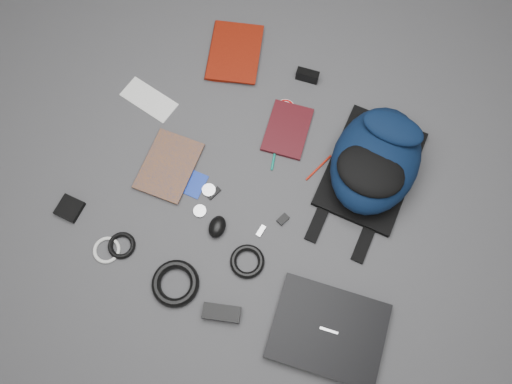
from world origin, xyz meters
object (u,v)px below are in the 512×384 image
at_px(comic_book, 146,158).
at_px(pouch, 70,208).
at_px(mouse, 217,227).
at_px(power_brick, 222,313).
at_px(textbook_red, 210,50).
at_px(dvd_case, 287,130).
at_px(laptop, 328,331).
at_px(compact_camera, 307,76).
at_px(backpack, 376,160).

xyz_separation_m(comic_book, pouch, (-0.14, -0.29, 0.00)).
distance_m(mouse, power_brick, 0.29).
xyz_separation_m(textbook_red, dvd_case, (0.42, -0.17, -0.01)).
xyz_separation_m(laptop, mouse, (-0.49, 0.14, 0.00)).
distance_m(dvd_case, mouse, 0.46).
relative_size(laptop, pouch, 4.44).
relative_size(power_brick, pouch, 1.53).
distance_m(textbook_red, comic_book, 0.51).
bearing_deg(compact_camera, laptop, -70.43).
height_order(compact_camera, pouch, compact_camera).
bearing_deg(dvd_case, comic_book, -151.38).
distance_m(comic_book, compact_camera, 0.69).
distance_m(laptop, mouse, 0.51).
height_order(mouse, pouch, mouse).
relative_size(comic_book, mouse, 3.06).
bearing_deg(compact_camera, backpack, -42.71).
xyz_separation_m(laptop, comic_book, (-0.85, 0.26, -0.01)).
xyz_separation_m(mouse, pouch, (-0.50, -0.18, -0.01)).
xyz_separation_m(compact_camera, power_brick, (0.12, -0.94, -0.01)).
xyz_separation_m(textbook_red, comic_book, (0.01, -0.51, -0.00)).
height_order(dvd_case, compact_camera, compact_camera).
bearing_deg(laptop, compact_camera, 109.53).
xyz_separation_m(backpack, pouch, (-0.89, -0.62, -0.09)).
bearing_deg(dvd_case, compact_camera, 86.32).
height_order(comic_book, power_brick, power_brick).
bearing_deg(textbook_red, comic_book, -107.99).
bearing_deg(comic_book, laptop, -22.76).
distance_m(mouse, pouch, 0.53).
relative_size(textbook_red, dvd_case, 1.25).
bearing_deg(dvd_case, mouse, -107.53).
distance_m(dvd_case, pouch, 0.84).
bearing_deg(pouch, comic_book, 63.76).
relative_size(compact_camera, pouch, 1.06).
xyz_separation_m(backpack, power_brick, (-0.24, -0.70, -0.08)).
bearing_deg(textbook_red, compact_camera, -10.12).
height_order(comic_book, pouch, pouch).
relative_size(compact_camera, mouse, 1.06).
distance_m(textbook_red, mouse, 0.72).
distance_m(textbook_red, compact_camera, 0.40).
height_order(backpack, compact_camera, backpack).
xyz_separation_m(textbook_red, mouse, (0.37, -0.62, 0.01)).
relative_size(laptop, textbook_red, 1.35).
bearing_deg(comic_book, textbook_red, 85.47).
relative_size(backpack, comic_book, 1.86).
bearing_deg(laptop, comic_book, 153.42).
distance_m(backpack, mouse, 0.60).
relative_size(mouse, pouch, 1.00).
height_order(compact_camera, mouse, compact_camera).
height_order(backpack, pouch, backpack).
height_order(backpack, power_brick, backpack).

